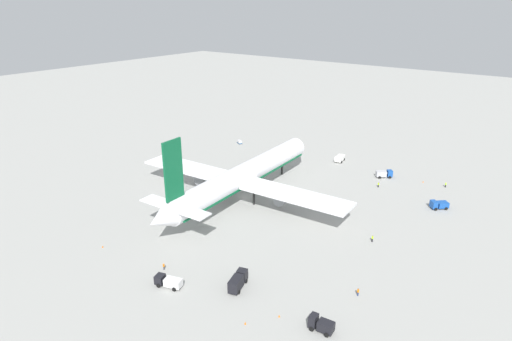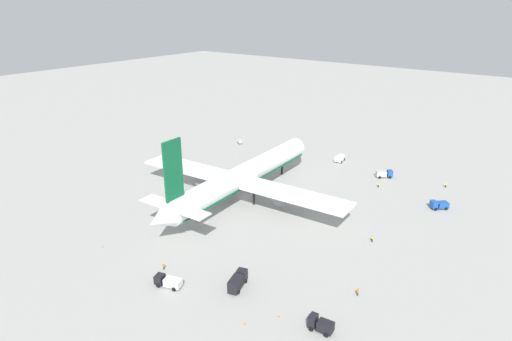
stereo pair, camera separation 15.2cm
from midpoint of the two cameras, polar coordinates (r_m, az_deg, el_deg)
name	(u,v)px [view 1 (the left image)]	position (r m, az deg, el deg)	size (l,w,h in m)	color
ground_plane	(245,196)	(134.41, -1.45, -3.39)	(600.00, 600.00, 0.00)	#9E9E99
airliner	(242,176)	(130.71, -1.84, -0.74)	(75.57, 70.29, 25.64)	white
service_truck_0	(340,158)	(166.17, 10.81, 1.60)	(5.64, 3.40, 2.28)	white
service_truck_1	(238,281)	(93.79, -2.42, -14.15)	(6.64, 3.73, 2.93)	black
service_truck_2	(384,174)	(154.28, 16.29, -0.40)	(4.92, 5.49, 2.54)	#194CA5
service_truck_3	(168,281)	(96.03, -11.37, -13.94)	(3.65, 6.15, 2.31)	black
service_truck_4	(439,205)	(136.75, 22.66, -4.10)	(5.07, 5.16, 2.42)	#194CA5
service_truck_5	(321,324)	(84.59, 8.39, -19.16)	(2.70, 4.73, 2.74)	black
baggage_cart_0	(240,142)	(184.33, -2.18, 3.76)	(2.60, 3.29, 1.36)	#26598C
ground_worker_0	(446,185)	(153.07, 23.40, -1.70)	(0.56, 0.56, 1.74)	black
ground_worker_1	(372,239)	(113.55, 14.85, -8.55)	(0.54, 0.54, 1.77)	black
ground_worker_2	(378,185)	(145.90, 15.59, -1.79)	(0.40, 0.40, 1.72)	black
ground_worker_3	(358,292)	(94.29, 13.07, -15.12)	(0.48, 0.48, 1.72)	navy
ground_worker_4	(164,266)	(101.68, -11.94, -12.09)	(0.52, 0.52, 1.66)	#3F3F47
traffic_cone_0	(245,323)	(85.78, -1.46, -19.20)	(0.36, 0.36, 0.55)	orange
traffic_cone_1	(103,247)	(114.09, -19.35, -9.30)	(0.36, 0.36, 0.55)	orange
traffic_cone_2	(279,316)	(87.39, 2.98, -18.34)	(0.36, 0.36, 0.55)	orange
traffic_cone_3	(423,182)	(154.57, 20.87, -1.36)	(0.36, 0.36, 0.55)	orange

